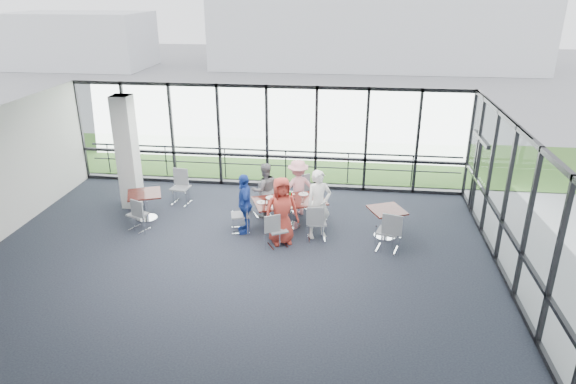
# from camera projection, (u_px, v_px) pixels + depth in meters

# --- Properties ---
(floor) EXTENTS (12.00, 10.00, 0.02)m
(floor) POSITION_uv_depth(u_px,v_px,m) (233.00, 266.00, 11.66)
(floor) COLOR black
(floor) RESTS_ON ground
(ceiling) EXTENTS (12.00, 10.00, 0.04)m
(ceiling) POSITION_uv_depth(u_px,v_px,m) (226.00, 129.00, 10.46)
(ceiling) COLOR white
(ceiling) RESTS_ON ground
(wall_front) EXTENTS (12.00, 0.10, 3.20)m
(wall_front) POSITION_uv_depth(u_px,v_px,m) (139.00, 356.00, 6.46)
(wall_front) COLOR silver
(wall_front) RESTS_ON ground
(curtain_wall_back) EXTENTS (12.00, 0.10, 3.20)m
(curtain_wall_back) POSITION_uv_depth(u_px,v_px,m) (267.00, 137.00, 15.65)
(curtain_wall_back) COLOR white
(curtain_wall_back) RESTS_ON ground
(curtain_wall_right) EXTENTS (0.10, 10.00, 3.20)m
(curtain_wall_right) POSITION_uv_depth(u_px,v_px,m) (520.00, 215.00, 10.37)
(curtain_wall_right) COLOR white
(curtain_wall_right) RESTS_ON ground
(exit_door) EXTENTS (0.12, 1.60, 2.10)m
(exit_door) POSITION_uv_depth(u_px,v_px,m) (476.00, 177.00, 14.03)
(exit_door) COLOR black
(exit_door) RESTS_ON ground
(structural_column) EXTENTS (0.50, 0.50, 3.20)m
(structural_column) POSITION_uv_depth(u_px,v_px,m) (127.00, 153.00, 14.23)
(structural_column) COLOR silver
(structural_column) RESTS_ON ground
(apron) EXTENTS (80.00, 70.00, 0.02)m
(apron) POSITION_uv_depth(u_px,v_px,m) (287.00, 142.00, 20.86)
(apron) COLOR gray
(apron) RESTS_ON ground
(grass_strip) EXTENTS (80.00, 5.00, 0.01)m
(grass_strip) POSITION_uv_depth(u_px,v_px,m) (281.00, 156.00, 19.01)
(grass_strip) COLOR #2F5D25
(grass_strip) RESTS_ON ground
(hangar_main) EXTENTS (24.00, 10.00, 6.00)m
(hangar_main) POSITION_uv_depth(u_px,v_px,m) (374.00, 25.00, 39.49)
(hangar_main) COLOR silver
(hangar_main) RESTS_ON ground
(hangar_aux) EXTENTS (10.00, 6.00, 4.00)m
(hangar_aux) POSITION_uv_depth(u_px,v_px,m) (81.00, 40.00, 38.70)
(hangar_aux) COLOR silver
(hangar_aux) RESTS_ON ground
(guard_rail) EXTENTS (12.00, 0.06, 0.06)m
(guard_rail) POSITION_uv_depth(u_px,v_px,m) (271.00, 165.00, 16.62)
(guard_rail) COLOR #2D2D33
(guard_rail) RESTS_ON ground
(main_table) EXTENTS (2.08, 1.62, 0.75)m
(main_table) POSITION_uv_depth(u_px,v_px,m) (289.00, 205.00, 13.32)
(main_table) COLOR black
(main_table) RESTS_ON ground
(side_table_left) EXTENTS (1.12, 1.12, 0.75)m
(side_table_left) POSITION_uv_depth(u_px,v_px,m) (145.00, 197.00, 13.76)
(side_table_left) COLOR black
(side_table_left) RESTS_ON ground
(side_table_right) EXTENTS (1.05, 1.05, 0.75)m
(side_table_right) POSITION_uv_depth(u_px,v_px,m) (387.00, 214.00, 12.78)
(side_table_right) COLOR black
(side_table_right) RESTS_ON ground
(diner_near_left) EXTENTS (0.97, 0.81, 1.70)m
(diner_near_left) POSITION_uv_depth(u_px,v_px,m) (282.00, 211.00, 12.41)
(diner_near_left) COLOR #AE3428
(diner_near_left) RESTS_ON ground
(diner_near_right) EXTENTS (0.79, 0.71, 1.77)m
(diner_near_right) POSITION_uv_depth(u_px,v_px,m) (319.00, 204.00, 12.68)
(diner_near_right) COLOR white
(diner_near_right) RESTS_ON ground
(diner_far_left) EXTENTS (0.87, 0.75, 1.53)m
(diner_far_left) POSITION_uv_depth(u_px,v_px,m) (265.00, 190.00, 13.88)
(diner_far_left) COLOR slate
(diner_far_left) RESTS_ON ground
(diner_far_right) EXTENTS (1.14, 0.92, 1.57)m
(diner_far_right) POSITION_uv_depth(u_px,v_px,m) (298.00, 187.00, 14.01)
(diner_far_right) COLOR pink
(diner_far_right) RESTS_ON ground
(diner_end) EXTENTS (0.74, 1.03, 1.58)m
(diner_end) POSITION_uv_depth(u_px,v_px,m) (245.00, 204.00, 12.97)
(diner_end) COLOR #1E3C9D
(diner_end) RESTS_ON ground
(chair_main_nl) EXTENTS (0.58, 0.58, 0.86)m
(chair_main_nl) POSITION_uv_depth(u_px,v_px,m) (277.00, 230.00, 12.38)
(chair_main_nl) COLOR gray
(chair_main_nl) RESTS_ON ground
(chair_main_nr) EXTENTS (0.52, 0.52, 0.92)m
(chair_main_nr) POSITION_uv_depth(u_px,v_px,m) (317.00, 222.00, 12.71)
(chair_main_nr) COLOR gray
(chair_main_nr) RESTS_ON ground
(chair_main_fl) EXTENTS (0.60, 0.60, 0.91)m
(chair_main_fl) POSITION_uv_depth(u_px,v_px,m) (262.00, 199.00, 14.07)
(chair_main_fl) COLOR gray
(chair_main_fl) RESTS_ON ground
(chair_main_fr) EXTENTS (0.65, 0.65, 0.97)m
(chair_main_fr) POSITION_uv_depth(u_px,v_px,m) (298.00, 194.00, 14.37)
(chair_main_fr) COLOR gray
(chair_main_fr) RESTS_ON ground
(chair_main_end) EXTENTS (0.54, 0.54, 0.90)m
(chair_main_end) POSITION_uv_depth(u_px,v_px,m) (240.00, 215.00, 13.14)
(chair_main_end) COLOR gray
(chair_main_end) RESTS_ON ground
(chair_spare_la) EXTENTS (0.57, 0.57, 0.88)m
(chair_spare_la) POSITION_uv_depth(u_px,v_px,m) (138.00, 214.00, 13.20)
(chair_spare_la) COLOR gray
(chair_spare_la) RESTS_ON ground
(chair_spare_lb) EXTENTS (0.55, 0.55, 0.98)m
(chair_spare_lb) POSITION_uv_depth(u_px,v_px,m) (180.00, 188.00, 14.77)
(chair_spare_lb) COLOR gray
(chair_spare_lb) RESTS_ON ground
(chair_spare_r) EXTENTS (0.60, 0.60, 1.00)m
(chair_spare_r) POSITION_uv_depth(u_px,v_px,m) (388.00, 231.00, 12.16)
(chair_spare_r) COLOR gray
(chair_spare_r) RESTS_ON ground
(plate_nl) EXTENTS (0.27, 0.27, 0.01)m
(plate_nl) POSITION_uv_depth(u_px,v_px,m) (274.00, 206.00, 12.88)
(plate_nl) COLOR white
(plate_nl) RESTS_ON main_table
(plate_nr) EXTENTS (0.25, 0.25, 0.01)m
(plate_nr) POSITION_uv_depth(u_px,v_px,m) (313.00, 203.00, 13.08)
(plate_nr) COLOR white
(plate_nr) RESTS_ON main_table
(plate_fl) EXTENTS (0.28, 0.28, 0.01)m
(plate_fl) POSITION_uv_depth(u_px,v_px,m) (271.00, 198.00, 13.41)
(plate_fl) COLOR white
(plate_fl) RESTS_ON main_table
(plate_fr) EXTENTS (0.26, 0.26, 0.01)m
(plate_fr) POSITION_uv_depth(u_px,v_px,m) (303.00, 194.00, 13.64)
(plate_fr) COLOR white
(plate_fr) RESTS_ON main_table
(plate_end) EXTENTS (0.24, 0.24, 0.01)m
(plate_end) POSITION_uv_depth(u_px,v_px,m) (261.00, 202.00, 13.13)
(plate_end) COLOR white
(plate_end) RESTS_ON main_table
(tumbler_a) EXTENTS (0.06, 0.06, 0.13)m
(tumbler_a) POSITION_uv_depth(u_px,v_px,m) (283.00, 203.00, 12.95)
(tumbler_a) COLOR white
(tumbler_a) RESTS_ON main_table
(tumbler_b) EXTENTS (0.07, 0.07, 0.13)m
(tumbler_b) POSITION_uv_depth(u_px,v_px,m) (303.00, 200.00, 13.13)
(tumbler_b) COLOR white
(tumbler_b) RESTS_ON main_table
(tumbler_c) EXTENTS (0.07, 0.07, 0.13)m
(tumbler_c) POSITION_uv_depth(u_px,v_px,m) (291.00, 195.00, 13.44)
(tumbler_c) COLOR white
(tumbler_c) RESTS_ON main_table
(tumbler_d) EXTENTS (0.07, 0.07, 0.14)m
(tumbler_d) POSITION_uv_depth(u_px,v_px,m) (266.00, 203.00, 12.94)
(tumbler_d) COLOR white
(tumbler_d) RESTS_ON main_table
(menu_a) EXTENTS (0.34, 0.31, 0.00)m
(menu_a) POSITION_uv_depth(u_px,v_px,m) (288.00, 207.00, 12.84)
(menu_a) COLOR silver
(menu_a) RESTS_ON main_table
(menu_b) EXTENTS (0.37, 0.31, 0.00)m
(menu_b) POSITION_uv_depth(u_px,v_px,m) (321.00, 201.00, 13.20)
(menu_b) COLOR silver
(menu_b) RESTS_ON main_table
(menu_c) EXTENTS (0.34, 0.33, 0.00)m
(menu_c) POSITION_uv_depth(u_px,v_px,m) (289.00, 194.00, 13.64)
(menu_c) COLOR silver
(menu_c) RESTS_ON main_table
(condiment_caddy) EXTENTS (0.10, 0.07, 0.04)m
(condiment_caddy) POSITION_uv_depth(u_px,v_px,m) (293.00, 199.00, 13.31)
(condiment_caddy) COLOR black
(condiment_caddy) RESTS_ON main_table
(ketchup_bottle) EXTENTS (0.06, 0.06, 0.18)m
(ketchup_bottle) POSITION_uv_depth(u_px,v_px,m) (291.00, 196.00, 13.32)
(ketchup_bottle) COLOR #B80005
(ketchup_bottle) RESTS_ON main_table
(green_bottle) EXTENTS (0.05, 0.05, 0.20)m
(green_bottle) POSITION_uv_depth(u_px,v_px,m) (290.00, 195.00, 13.31)
(green_bottle) COLOR #196E1E
(green_bottle) RESTS_ON main_table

